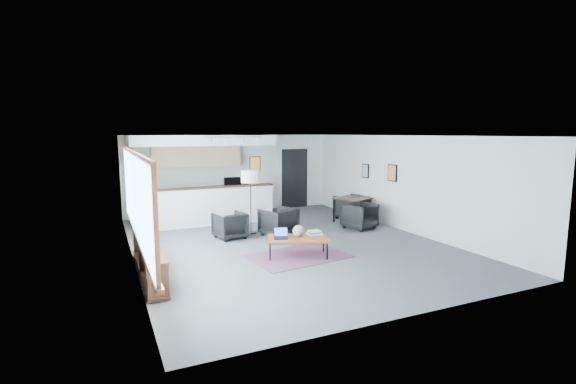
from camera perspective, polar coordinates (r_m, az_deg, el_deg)
name	(u,v)px	position (r m, az deg, el deg)	size (l,w,h in m)	color
room	(286,190)	(10.00, -0.30, 0.22)	(7.02, 9.02, 2.62)	#49494C
window	(136,199)	(8.25, -20.10, -0.87)	(0.10, 5.95, 1.66)	#8CBFFF
console	(149,258)	(8.36, -18.52, -8.61)	(0.35, 3.00, 0.80)	black
kitchenette	(201,175)	(13.13, -11.77, 2.28)	(4.20, 1.96, 2.60)	white
doorway	(294,178)	(14.97, 0.83, 1.98)	(1.10, 0.12, 2.15)	black
track_light	(234,138)	(11.76, -7.38, 7.34)	(1.60, 0.07, 0.15)	silver
wall_art_lower	(392,173)	(12.11, 14.06, 2.55)	(0.03, 0.38, 0.48)	black
wall_art_upper	(365,171)	(13.16, 10.54, 2.86)	(0.03, 0.34, 0.44)	black
kilim_rug	(298,256)	(9.19, 1.33, -8.75)	(2.26, 1.69, 0.01)	#522A40
coffee_table	(298,239)	(9.09, 1.34, -6.40)	(1.47, 1.14, 0.43)	brown
laptop	(281,235)	(9.02, -0.97, -5.89)	(0.37, 0.34, 0.22)	black
ceramic_pot	(298,231)	(9.08, 1.45, -5.37)	(0.26, 0.26, 0.26)	gray
book_stack	(314,233)	(9.32, 3.63, -5.57)	(0.32, 0.26, 0.10)	silver
coaster	(308,238)	(9.00, 2.75, -6.33)	(0.12, 0.12, 0.01)	#E5590C
armchair_left	(230,224)	(10.71, -7.95, -4.39)	(0.72, 0.67, 0.74)	black
armchair_right	(278,221)	(10.88, -1.33, -3.92)	(0.79, 0.74, 0.81)	black
floor_lamp	(250,179)	(11.02, -5.16, 1.84)	(0.60, 0.60, 1.70)	black
dining_table	(353,200)	(12.63, 8.82, -1.08)	(1.14, 1.14, 0.74)	black
dining_chair_near	(360,217)	(11.86, 9.80, -3.35)	(0.66, 0.62, 0.68)	black
dining_chair_far	(351,208)	(13.09, 8.60, -2.18)	(0.69, 0.65, 0.71)	black
microwave	(232,181)	(13.86, -7.62, 1.52)	(0.50, 0.28, 0.34)	black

